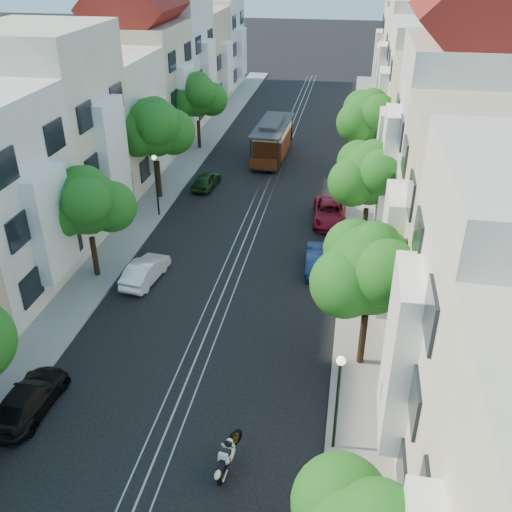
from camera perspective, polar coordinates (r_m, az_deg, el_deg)
The scene contains 24 objects.
ground at distance 42.79m, azimuth 0.98°, elevation 6.77°, with size 200.00×200.00×0.00m, color black.
sidewalk_east at distance 42.35m, azimuth 10.77°, elevation 6.09°, with size 2.50×80.00×0.12m, color gray.
sidewalk_west at distance 44.37m, azimuth -8.38°, elevation 7.39°, with size 2.50×80.00×0.12m, color gray.
rail_left at distance 42.86m, azimuth 0.25°, elevation 6.84°, with size 0.06×80.00×0.02m, color gray.
rail_slot at distance 42.78m, azimuth 0.98°, elevation 6.79°, with size 0.06×80.00×0.02m, color gray.
rail_right at distance 42.71m, azimuth 1.72°, elevation 6.74°, with size 0.06×80.00×0.02m, color gray.
lane_line at distance 42.78m, azimuth 0.98°, elevation 6.78°, with size 0.08×80.00×0.01m, color tan.
townhouses_east at distance 40.96m, azimuth 18.04°, elevation 12.01°, with size 7.75×72.00×12.00m.
townhouses_west at distance 44.35m, azimuth -14.75°, elevation 13.60°, with size 7.75×72.00×11.76m.
tree_e_b at distance 23.21m, azimuth 11.49°, elevation -1.55°, with size 4.93×4.08×6.68m.
tree_e_c at distance 33.22m, azimuth 11.41°, elevation 7.91°, with size 4.84×3.99×6.52m.
tree_e_d at distance 43.59m, azimuth 11.42°, elevation 13.42°, with size 5.01×4.16×6.85m.
tree_w_b at distance 30.73m, azimuth -16.52°, elevation 5.05°, with size 4.72×3.87×6.27m.
tree_w_c at distance 40.00m, azimuth -10.06°, elevation 12.42°, with size 5.13×4.28×7.09m.
tree_w_d at distance 50.24m, azimuth -5.86°, elevation 15.60°, with size 4.84×3.99×6.52m.
lamp_east at distance 20.27m, azimuth 8.22°, elevation -13.10°, with size 0.32×0.32×4.16m.
lamp_west at distance 37.80m, azimuth -10.00°, elevation 7.84°, with size 0.32×0.32×4.16m.
sportbike_rider at distance 20.95m, azimuth -2.88°, elevation -19.24°, with size 0.65×1.93×1.35m.
cable_car at distance 48.38m, azimuth 1.65°, elevation 11.70°, with size 2.74×7.85×2.98m.
parked_car_e_mid at distance 32.09m, azimuth 6.11°, elevation -0.42°, with size 1.23×3.52×1.16m, color #0C1A3E.
parked_car_e_far at distance 37.70m, azimuth 7.37°, elevation 4.34°, with size 2.12×4.60×1.28m, color maroon.
parked_car_w_near at distance 24.67m, azimuth -21.79°, elevation -13.12°, with size 1.71×4.22×1.22m, color black.
parked_car_w_mid at distance 31.43m, azimuth -11.01°, elevation -1.43°, with size 1.32×3.78×1.25m, color white.
parked_car_w_far at distance 42.87m, azimuth -5.00°, elevation 7.59°, with size 1.44×3.57×1.22m, color black.
Camera 1 is at (6.05, -11.04, 16.43)m, focal length 40.00 mm.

